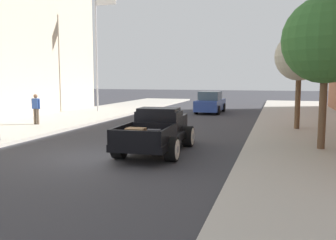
% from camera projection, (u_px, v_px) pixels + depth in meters
% --- Properties ---
extents(ground_plane, '(140.00, 140.00, 0.00)m').
position_uv_depth(ground_plane, '(102.00, 157.00, 12.37)').
color(ground_plane, '#333338').
extents(sidewalk_right, '(5.50, 64.00, 0.15)m').
position_uv_depth(sidewalk_right, '(334.00, 170.00, 10.29)').
color(sidewalk_right, '#ADA89E').
rests_on(sidewalk_right, ground).
extents(hotrod_truck_black, '(2.33, 5.00, 1.58)m').
position_uv_depth(hotrod_truck_black, '(158.00, 130.00, 13.42)').
color(hotrod_truck_black, black).
rests_on(hotrod_truck_black, ground).
extents(car_background_blue, '(1.90, 4.32, 1.65)m').
position_uv_depth(car_background_blue, '(210.00, 103.00, 28.08)').
color(car_background_blue, '#284293').
rests_on(car_background_blue, ground).
extents(pedestrian_sidewalk_left, '(0.53, 0.22, 1.65)m').
position_uv_depth(pedestrian_sidewalk_left, '(36.00, 107.00, 19.87)').
color(pedestrian_sidewalk_left, brown).
rests_on(pedestrian_sidewalk_left, sidewalk_left).
extents(flagpole, '(1.74, 0.16, 9.16)m').
position_uv_depth(flagpole, '(99.00, 36.00, 27.23)').
color(flagpole, '#B2B2B7').
rests_on(flagpole, sidewalk_left).
extents(street_tree_nearest, '(3.02, 3.02, 5.35)m').
position_uv_depth(street_tree_nearest, '(326.00, 40.00, 12.65)').
color(street_tree_nearest, brown).
rests_on(street_tree_nearest, sidewalk_right).
extents(street_tree_second, '(2.38, 2.38, 4.77)m').
position_uv_depth(street_tree_second, '(299.00, 57.00, 17.89)').
color(street_tree_second, brown).
rests_on(street_tree_second, sidewalk_right).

